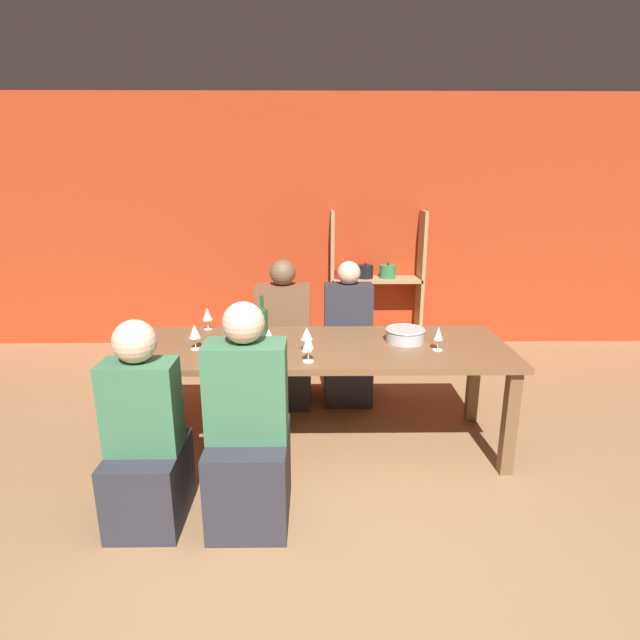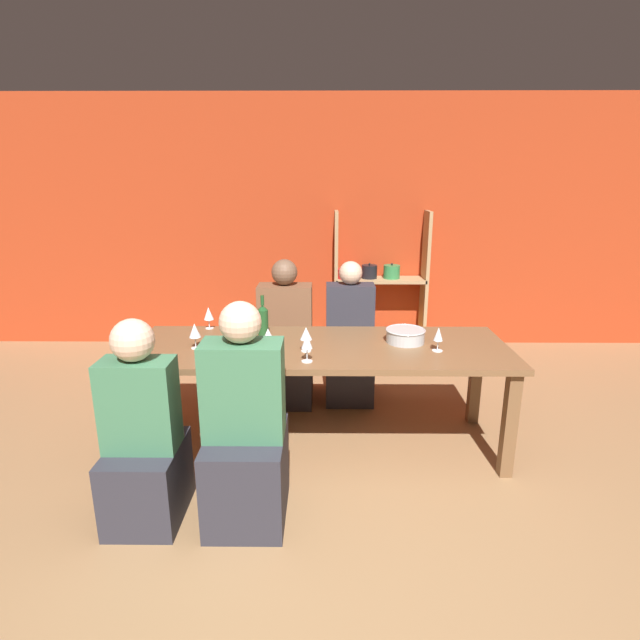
{
  "view_description": "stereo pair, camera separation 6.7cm",
  "coord_description": "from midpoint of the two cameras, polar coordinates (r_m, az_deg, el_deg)",
  "views": [
    {
      "loc": [
        -0.2,
        -1.72,
        1.84
      ],
      "look_at": [
        -0.16,
        1.58,
        0.9
      ],
      "focal_mm": 28.0,
      "sensor_mm": 36.0,
      "label": 1
    },
    {
      "loc": [
        -0.13,
        -1.72,
        1.84
      ],
      "look_at": [
        -0.16,
        1.58,
        0.9
      ],
      "focal_mm": 28.0,
      "sensor_mm": 36.0,
      "label": 2
    }
  ],
  "objects": [
    {
      "name": "ground_plane",
      "position": [
        2.53,
        3.74,
        -30.99
      ],
      "size": [
        18.0,
        18.0,
        0.0
      ],
      "primitive_type": "plane",
      "color": "#936D47"
    },
    {
      "name": "wine_glass_red_b",
      "position": [
        3.81,
        -13.24,
        0.59
      ],
      "size": [
        0.07,
        0.07,
        0.16
      ],
      "color": "white",
      "rests_on": "dining_table"
    },
    {
      "name": "dining_table",
      "position": [
        3.41,
        -0.55,
        -4.23
      ],
      "size": [
        2.54,
        0.9,
        0.75
      ],
      "color": "brown",
      "rests_on": "ground_plane"
    },
    {
      "name": "wine_glass_red_c",
      "position": [
        3.34,
        12.82,
        -1.62
      ],
      "size": [
        0.07,
        0.07,
        0.16
      ],
      "color": "white",
      "rests_on": "dining_table"
    },
    {
      "name": "wine_glass_white_a",
      "position": [
        3.05,
        -1.99,
        -2.53
      ],
      "size": [
        0.07,
        0.07,
        0.18
      ],
      "color": "white",
      "rests_on": "dining_table"
    },
    {
      "name": "wall_back_red",
      "position": [
        5.57,
        0.99,
        10.84
      ],
      "size": [
        8.8,
        0.06,
        2.7
      ],
      "color": "#B23819",
      "rests_on": "ground_plane"
    },
    {
      "name": "wine_glass_red_a",
      "position": [
        3.2,
        -6.46,
        -1.8
      ],
      "size": [
        0.07,
        0.07,
        0.17
      ],
      "color": "white",
      "rests_on": "dining_table"
    },
    {
      "name": "person_far_a",
      "position": [
        4.26,
        2.72,
        -3.38
      ],
      "size": [
        0.4,
        0.5,
        1.19
      ],
      "rotation": [
        0.0,
        0.0,
        3.14
      ],
      "color": "#2D2D38",
      "rests_on": "ground_plane"
    },
    {
      "name": "shelf_unit",
      "position": [
        5.54,
        5.95,
        2.37
      ],
      "size": [
        1.0,
        0.3,
        1.51
      ],
      "color": "tan",
      "rests_on": "ground_plane"
    },
    {
      "name": "wine_glass_empty_a",
      "position": [
        3.23,
        -2.12,
        -1.61
      ],
      "size": [
        0.08,
        0.08,
        0.16
      ],
      "color": "white",
      "rests_on": "dining_table"
    },
    {
      "name": "person_far_b",
      "position": [
        4.24,
        -4.56,
        -3.48
      ],
      "size": [
        0.44,
        0.55,
        1.21
      ],
      "rotation": [
        0.0,
        0.0,
        3.14
      ],
      "color": "#2D2D38",
      "rests_on": "ground_plane"
    },
    {
      "name": "person_near_a",
      "position": [
        2.82,
        -8.84,
        -13.73
      ],
      "size": [
        0.43,
        0.53,
        1.25
      ],
      "color": "#2D2D38",
      "rests_on": "ground_plane"
    },
    {
      "name": "mixing_bowl",
      "position": [
        3.49,
        9.17,
        -1.66
      ],
      "size": [
        0.27,
        0.27,
        0.09
      ],
      "color": "#B7BABC",
      "rests_on": "dining_table"
    },
    {
      "name": "person_near_b",
      "position": [
        2.95,
        -19.89,
        -13.72
      ],
      "size": [
        0.38,
        0.48,
        1.16
      ],
      "color": "#2D2D38",
      "rests_on": "ground_plane"
    },
    {
      "name": "wine_glass_empty_b",
      "position": [
        3.38,
        -14.69,
        -1.3
      ],
      "size": [
        0.08,
        0.08,
        0.17
      ],
      "color": "white",
      "rests_on": "dining_table"
    },
    {
      "name": "wine_bottle_green",
      "position": [
        3.59,
        -7.13,
        0.03
      ],
      "size": [
        0.08,
        0.08,
        0.29
      ],
      "color": "#1E4C23",
      "rests_on": "dining_table"
    }
  ]
}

